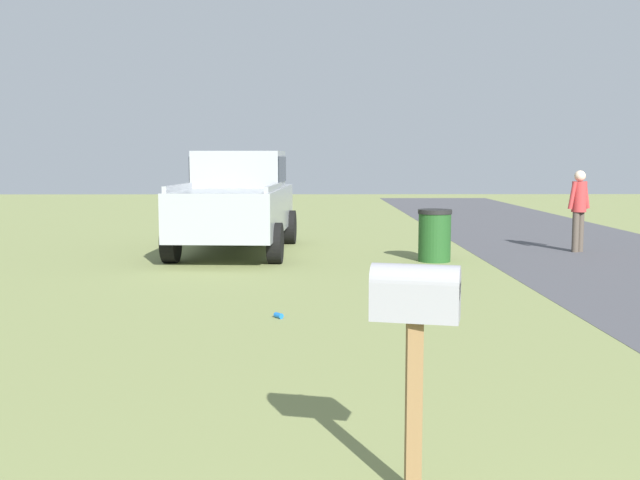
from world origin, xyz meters
TOP-DOWN VIEW (x-y plane):
  - mailbox at (3.67, 0.62)m, footprint 0.32×0.53m
  - pickup_truck at (15.17, 2.77)m, footprint 5.01×2.42m
  - trash_bin at (13.59, -1.11)m, footprint 0.64×0.64m
  - pedestrian at (14.97, -4.31)m, footprint 0.30×0.52m
  - litter_can_midfield_b at (8.53, 1.62)m, footprint 0.13×0.13m

SIDE VIEW (x-z plane):
  - litter_can_midfield_b at x=8.53m, z-range 0.00..0.07m
  - trash_bin at x=13.59m, z-range 0.00..0.99m
  - pedestrian at x=14.97m, z-range 0.13..1.83m
  - mailbox at x=3.67m, z-range 0.41..1.76m
  - pickup_truck at x=15.17m, z-range 0.06..2.15m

